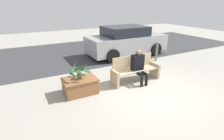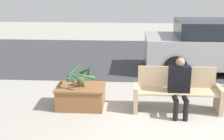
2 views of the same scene
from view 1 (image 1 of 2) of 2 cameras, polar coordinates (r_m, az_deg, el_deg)
The scene contains 8 objects.
ground_plane at distance 5.77m, azimuth 12.61°, elevation -7.28°, with size 30.00×30.00×0.00m, color #9E998E.
road_surface at distance 10.58m, azimuth -8.25°, elevation 6.13°, with size 20.00×6.00×0.01m, color #38383A.
bench at distance 6.38m, azimuth 7.54°, elevation 0.18°, with size 1.84×0.52×0.93m.
person_seated at distance 6.18m, azimuth 8.74°, elevation 1.61°, with size 0.44×0.59×1.19m.
planter_box at distance 5.61m, azimuth -10.35°, elevation -4.93°, with size 1.05×0.75×0.49m.
potted_plant at distance 5.41m, azimuth -10.72°, elevation -0.23°, with size 0.67×0.68×0.53m.
parked_car at distance 9.59m, azimuth 4.63°, elevation 9.43°, with size 4.26×1.98×1.55m.
bollard_post at distance 8.85m, azimuth 14.34°, elevation 5.64°, with size 0.11×0.11×0.84m.
Camera 1 is at (-3.43, -3.78, 2.69)m, focal length 28.00 mm.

